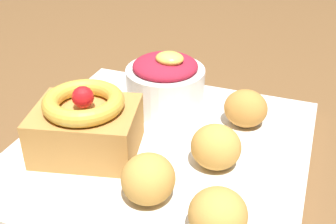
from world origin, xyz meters
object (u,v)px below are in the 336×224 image
(fritter_back, at_px, (246,108))
(fritter_middle, at_px, (216,147))
(front_plate, at_px, (161,150))
(cake_slice, at_px, (86,124))
(fritter_front, at_px, (148,179))
(fritter_extra, at_px, (218,214))
(berry_ramekin, at_px, (165,83))

(fritter_back, bearing_deg, fritter_middle, -98.02)
(front_plate, height_order, cake_slice, cake_slice)
(fritter_back, bearing_deg, front_plate, -136.27)
(fritter_front, bearing_deg, fritter_back, 70.01)
(cake_slice, relative_size, fritter_extra, 2.46)
(berry_ramekin, distance_m, fritter_back, 0.10)
(front_plate, relative_size, cake_slice, 2.55)
(berry_ramekin, distance_m, fritter_middle, 0.12)
(fritter_front, relative_size, fritter_extra, 1.03)
(front_plate, distance_m, fritter_front, 0.08)
(front_plate, xyz_separation_m, fritter_front, (0.02, -0.08, 0.03))
(fritter_front, xyz_separation_m, fritter_extra, (0.06, -0.02, -0.00))
(berry_ramekin, bearing_deg, cake_slice, -110.28)
(fritter_middle, bearing_deg, fritter_extra, -74.23)
(fritter_front, xyz_separation_m, fritter_back, (0.05, 0.15, -0.00))
(cake_slice, height_order, fritter_extra, cake_slice)
(cake_slice, height_order, berry_ramekin, same)
(fritter_back, bearing_deg, fritter_front, -109.99)
(cake_slice, distance_m, berry_ramekin, 0.12)
(berry_ramekin, relative_size, fritter_extra, 1.96)
(fritter_middle, distance_m, fritter_extra, 0.09)
(fritter_back, xyz_separation_m, fritter_extra, (0.01, -0.16, -0.00))
(fritter_extra, bearing_deg, berry_ramekin, 121.75)
(berry_ramekin, relative_size, fritter_back, 1.93)
(fritter_front, bearing_deg, cake_slice, 151.99)
(cake_slice, xyz_separation_m, fritter_back, (0.14, 0.10, -0.01))
(cake_slice, relative_size, fritter_middle, 2.39)
(cake_slice, height_order, fritter_front, cake_slice)
(fritter_front, height_order, fritter_middle, same)
(fritter_front, height_order, fritter_back, fritter_front)
(front_plate, distance_m, fritter_extra, 0.13)
(front_plate, relative_size, fritter_front, 6.09)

